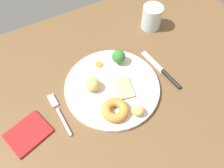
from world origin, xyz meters
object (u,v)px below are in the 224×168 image
(folded_napkin, at_px, (28,133))
(carrot_coin_front, at_px, (99,64))
(fork, at_px, (59,113))
(knife, at_px, (164,72))
(yorkshire_pudding, at_px, (115,110))
(roast_potato_right, at_px, (92,85))
(dinner_plate, at_px, (112,87))
(water_glass, at_px, (152,17))
(broccoli_floret, at_px, (119,57))
(meat_slice_main, at_px, (124,88))
(roast_potato_left, at_px, (138,111))

(folded_napkin, bearing_deg, carrot_coin_front, 22.31)
(fork, distance_m, knife, 0.36)
(yorkshire_pudding, distance_m, roast_potato_right, 0.11)
(dinner_plate, relative_size, carrot_coin_front, 12.76)
(yorkshire_pudding, relative_size, folded_napkin, 0.71)
(water_glass, bearing_deg, dinner_plate, -146.15)
(fork, height_order, folded_napkin, fork)
(broccoli_floret, height_order, folded_napkin, broccoli_floret)
(dinner_plate, height_order, carrot_coin_front, carrot_coin_front)
(yorkshire_pudding, distance_m, fork, 0.17)
(carrot_coin_front, bearing_deg, fork, -151.81)
(folded_napkin, bearing_deg, dinner_plate, 4.24)
(yorkshire_pudding, height_order, water_glass, water_glass)
(fork, distance_m, folded_napkin, 0.10)
(dinner_plate, xyz_separation_m, roast_potato_right, (-0.06, 0.02, 0.03))
(yorkshire_pudding, relative_size, roast_potato_right, 1.73)
(folded_napkin, bearing_deg, roast_potato_right, 10.65)
(carrot_coin_front, bearing_deg, water_glass, 17.78)
(carrot_coin_front, distance_m, knife, 0.22)
(knife, bearing_deg, carrot_coin_front, 49.15)
(carrot_coin_front, relative_size, folded_napkin, 0.21)
(dinner_plate, xyz_separation_m, carrot_coin_front, (0.00, 0.09, 0.01))
(yorkshire_pudding, bearing_deg, dinner_plate, 66.99)
(fork, bearing_deg, carrot_coin_front, -64.34)
(roast_potato_right, relative_size, carrot_coin_front, 1.95)
(roast_potato_right, relative_size, fork, 0.30)
(folded_napkin, bearing_deg, knife, -1.26)
(knife, bearing_deg, meat_slice_main, 83.12)
(dinner_plate, bearing_deg, roast_potato_right, 159.41)
(fork, bearing_deg, meat_slice_main, -99.39)
(broccoli_floret, height_order, fork, broccoli_floret)
(yorkshire_pudding, relative_size, carrot_coin_front, 3.37)
(broccoli_floret, xyz_separation_m, water_glass, (0.20, 0.11, 0.00))
(roast_potato_left, distance_m, folded_napkin, 0.31)
(dinner_plate, distance_m, carrot_coin_front, 0.09)
(meat_slice_main, bearing_deg, knife, -1.18)
(dinner_plate, relative_size, fork, 1.94)
(carrot_coin_front, bearing_deg, folded_napkin, -157.69)
(carrot_coin_front, height_order, water_glass, water_glass)
(meat_slice_main, height_order, knife, meat_slice_main)
(broccoli_floret, bearing_deg, roast_potato_left, -103.40)
(yorkshire_pudding, height_order, broccoli_floret, broccoli_floret)
(roast_potato_left, height_order, roast_potato_right, roast_potato_right)
(broccoli_floret, height_order, knife, broccoli_floret)
(carrot_coin_front, xyz_separation_m, water_glass, (0.26, 0.08, 0.03))
(meat_slice_main, height_order, carrot_coin_front, meat_slice_main)
(roast_potato_left, distance_m, fork, 0.23)
(dinner_plate, xyz_separation_m, water_glass, (0.27, 0.18, 0.04))
(roast_potato_right, relative_size, broccoli_floret, 0.90)
(dinner_plate, relative_size, roast_potato_left, 7.71)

